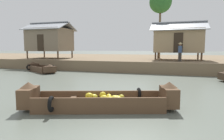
# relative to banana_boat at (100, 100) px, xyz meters

# --- Properties ---
(ground_plane) EXTENTS (300.00, 300.00, 0.00)m
(ground_plane) POSITION_rel_banana_boat_xyz_m (-0.02, 4.89, -0.32)
(ground_plane) COLOR #596056
(riverbank_strip) EXTENTS (160.00, 20.00, 1.00)m
(riverbank_strip) POSITION_rel_banana_boat_xyz_m (-0.02, 20.15, 0.18)
(riverbank_strip) COLOR #756047
(riverbank_strip) RESTS_ON ground
(banana_boat) EXTENTS (5.40, 2.70, 0.97)m
(banana_boat) POSITION_rel_banana_boat_xyz_m (0.00, 0.00, 0.00)
(banana_boat) COLOR brown
(banana_boat) RESTS_ON ground
(cargo_boat_upstream) EXTENTS (4.31, 3.16, 0.83)m
(cargo_boat_upstream) POSITION_rel_banana_boat_xyz_m (-9.22, 8.80, -0.04)
(cargo_boat_upstream) COLOR #473323
(cargo_boat_upstream) RESTS_ON ground
(stilt_house_left) EXTENTS (5.08, 3.94, 4.13)m
(stilt_house_left) POSITION_rel_banana_boat_xyz_m (-11.44, 13.50, 2.84)
(stilt_house_left) COLOR #4C3826
(stilt_house_left) RESTS_ON riverbank_strip
(stilt_house_mid_left) EXTENTS (5.11, 3.86, 3.72)m
(stilt_house_mid_left) POSITION_rel_banana_boat_xyz_m (2.70, 14.26, 2.59)
(stilt_house_mid_left) COLOR #4C3826
(stilt_house_mid_left) RESTS_ON riverbank_strip
(palm_tree_near) EXTENTS (2.51, 2.51, 7.63)m
(palm_tree_near) POSITION_rel_banana_boat_xyz_m (0.68, 17.31, 6.98)
(palm_tree_near) COLOR brown
(palm_tree_near) RESTS_ON riverbank_strip
(vendor_person) EXTENTS (0.44, 0.44, 1.66)m
(vendor_person) POSITION_rel_banana_boat_xyz_m (2.86, 11.87, 1.60)
(vendor_person) COLOR #332D28
(vendor_person) RESTS_ON riverbank_strip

